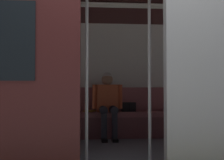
% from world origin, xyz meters
% --- Properties ---
extents(train_car, '(6.40, 2.94, 2.29)m').
position_xyz_m(train_car, '(0.05, -1.29, 1.53)').
color(train_car, silver).
rests_on(train_car, ground_plane).
extents(bench_seat, '(3.31, 0.44, 0.47)m').
position_xyz_m(bench_seat, '(0.00, -2.43, 0.36)').
color(bench_seat, '#935156').
rests_on(bench_seat, ground_plane).
extents(person_seated, '(0.55, 0.68, 1.20)m').
position_xyz_m(person_seated, '(-0.00, -2.38, 0.69)').
color(person_seated, '#CC5933').
rests_on(person_seated, ground_plane).
extents(handbag, '(0.26, 0.15, 0.17)m').
position_xyz_m(handbag, '(-0.40, -2.50, 0.56)').
color(handbag, black).
rests_on(handbag, bench_seat).
extents(book, '(0.24, 0.26, 0.03)m').
position_xyz_m(book, '(0.33, -2.50, 0.49)').
color(book, gold).
rests_on(book, bench_seat).
extents(grab_pole_door, '(0.04, 0.04, 2.15)m').
position_xyz_m(grab_pole_door, '(0.36, -0.43, 1.08)').
color(grab_pole_door, silver).
rests_on(grab_pole_door, ground_plane).
extents(grab_pole_far, '(0.04, 0.04, 2.15)m').
position_xyz_m(grab_pole_far, '(-0.36, -0.44, 1.08)').
color(grab_pole_far, silver).
rests_on(grab_pole_far, ground_plane).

